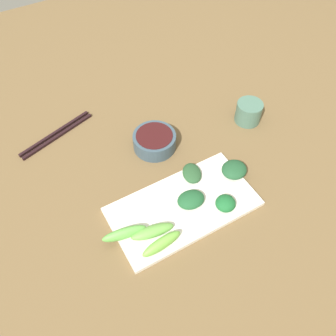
% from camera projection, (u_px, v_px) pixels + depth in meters
% --- Properties ---
extents(tabletop, '(2.10, 2.10, 0.02)m').
position_uv_depth(tabletop, '(174.00, 185.00, 0.92)').
color(tabletop, brown).
rests_on(tabletop, ground).
extents(sauce_bowl, '(0.12, 0.12, 0.04)m').
position_uv_depth(sauce_bowl, '(155.00, 140.00, 0.97)').
color(sauce_bowl, '#374A57').
rests_on(sauce_bowl, tabletop).
extents(serving_plate, '(0.18, 0.35, 0.01)m').
position_uv_depth(serving_plate, '(183.00, 207.00, 0.86)').
color(serving_plate, silver).
rests_on(serving_plate, tabletop).
extents(broccoli_stalk_0, '(0.05, 0.10, 0.02)m').
position_uv_depth(broccoli_stalk_0, '(152.00, 231.00, 0.80)').
color(broccoli_stalk_0, '#619E42').
rests_on(broccoli_stalk_0, serving_plate).
extents(broccoli_leafy_1, '(0.06, 0.07, 0.03)m').
position_uv_depth(broccoli_leafy_1, '(189.00, 200.00, 0.85)').
color(broccoli_leafy_1, '#1D502B').
rests_on(broccoli_leafy_1, serving_plate).
extents(broccoli_stalk_2, '(0.04, 0.10, 0.03)m').
position_uv_depth(broccoli_stalk_2, '(124.00, 233.00, 0.80)').
color(broccoli_stalk_2, '#5DAB45').
rests_on(broccoli_stalk_2, serving_plate).
extents(broccoli_leafy_3, '(0.06, 0.07, 0.03)m').
position_uv_depth(broccoli_leafy_3, '(234.00, 170.00, 0.91)').
color(broccoli_leafy_3, '#1E4A2A').
rests_on(broccoli_leafy_3, serving_plate).
extents(broccoli_stalk_4, '(0.03, 0.10, 0.03)m').
position_uv_depth(broccoli_stalk_4, '(162.00, 244.00, 0.78)').
color(broccoli_stalk_4, '#70B642').
rests_on(broccoli_stalk_4, serving_plate).
extents(broccoli_leafy_5, '(0.08, 0.07, 0.02)m').
position_uv_depth(broccoli_leafy_5, '(192.00, 173.00, 0.90)').
color(broccoli_leafy_5, '#254C29').
rests_on(broccoli_leafy_5, serving_plate).
extents(broccoli_leafy_6, '(0.05, 0.05, 0.03)m').
position_uv_depth(broccoli_leafy_6, '(225.00, 203.00, 0.84)').
color(broccoli_leafy_6, '#1A5C2B').
rests_on(broccoli_leafy_6, serving_plate).
extents(chopsticks, '(0.09, 0.23, 0.01)m').
position_uv_depth(chopsticks, '(57.00, 135.00, 1.01)').
color(chopsticks, black).
rests_on(chopsticks, tabletop).
extents(tea_cup, '(0.07, 0.07, 0.06)m').
position_uv_depth(tea_cup, '(249.00, 112.00, 1.03)').
color(tea_cup, '#486D5C').
rests_on(tea_cup, tabletop).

